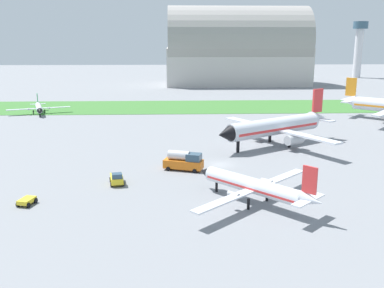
% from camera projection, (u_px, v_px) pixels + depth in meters
% --- Properties ---
extents(ground_plane, '(600.00, 600.00, 0.00)m').
position_uv_depth(ground_plane, '(220.00, 164.00, 75.11)').
color(ground_plane, gray).
extents(grass_taxiway_strip, '(360.00, 28.00, 0.08)m').
position_uv_depth(grass_taxiway_strip, '(199.00, 107.00, 138.79)').
color(grass_taxiway_strip, '#3D7533').
rests_on(grass_taxiway_strip, ground_plane).
extents(airplane_midfield_jet, '(27.26, 27.24, 10.88)m').
position_uv_depth(airplane_midfield_jet, '(276.00, 127.00, 87.71)').
color(airplane_midfield_jet, silver).
rests_on(airplane_midfield_jet, ground_plane).
extents(airplane_foreground_turboprop, '(17.68, 16.71, 6.86)m').
position_uv_depth(airplane_foreground_turboprop, '(254.00, 186.00, 56.51)').
color(airplane_foreground_turboprop, silver).
rests_on(airplane_foreground_turboprop, ground_plane).
extents(airplane_taxiing_turboprop, '(17.16, 14.85, 5.34)m').
position_uv_depth(airplane_taxiing_turboprop, '(39.00, 107.00, 125.08)').
color(airplane_taxiing_turboprop, silver).
rests_on(airplane_taxiing_turboprop, ground_plane).
extents(baggage_cart_near_gate, '(2.32, 2.76, 0.90)m').
position_uv_depth(baggage_cart_near_gate, '(27.00, 201.00, 56.57)').
color(baggage_cart_near_gate, yellow).
rests_on(baggage_cart_near_gate, ground_plane).
extents(pushback_tug_midfield, '(2.62, 3.87, 1.95)m').
position_uv_depth(pushback_tug_midfield, '(117.00, 178.00, 64.59)').
color(pushback_tug_midfield, yellow).
rests_on(pushback_tug_midfield, ground_plane).
extents(fuel_truck_by_runway, '(6.92, 4.28, 3.29)m').
position_uv_depth(fuel_truck_by_runway, '(184.00, 161.00, 71.47)').
color(fuel_truck_by_runway, orange).
rests_on(fuel_truck_by_runway, ground_plane).
extents(hangar_distant, '(66.44, 32.47, 36.50)m').
position_uv_depth(hangar_distant, '(237.00, 50.00, 203.67)').
color(hangar_distant, '#BCB7B2').
rests_on(hangar_distant, ground_plane).
extents(control_tower, '(8.00, 8.00, 30.89)m').
position_uv_depth(control_tower, '(359.00, 44.00, 239.74)').
color(control_tower, silver).
rests_on(control_tower, ground_plane).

